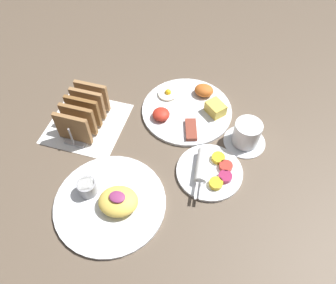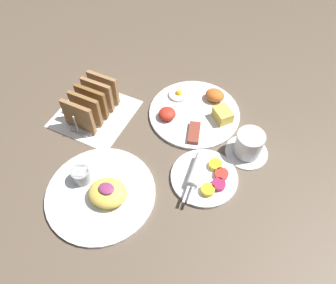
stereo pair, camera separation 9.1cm
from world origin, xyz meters
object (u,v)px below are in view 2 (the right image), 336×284
at_px(plate_breakfast, 196,111).
at_px(toast_rack, 92,102).
at_px(plate_condiments, 204,176).
at_px(coffee_cup, 249,145).
at_px(plate_foreground, 101,192).

bearing_deg(plate_breakfast, toast_rack, -154.13).
bearing_deg(plate_condiments, plate_breakfast, 118.23).
distance_m(plate_breakfast, coffee_cup, 0.20).
bearing_deg(toast_rack, plate_foreground, -53.18).
bearing_deg(plate_breakfast, plate_condiments, -61.77).
xyz_separation_m(toast_rack, coffee_cup, (0.47, 0.06, -0.02)).
xyz_separation_m(plate_foreground, coffee_cup, (0.30, 0.29, 0.02)).
distance_m(plate_condiments, toast_rack, 0.40).
relative_size(plate_condiments, plate_foreground, 0.68).
distance_m(toast_rack, coffee_cup, 0.47).
relative_size(toast_rack, coffee_cup, 1.50).
distance_m(plate_breakfast, toast_rack, 0.31).
xyz_separation_m(plate_condiments, toast_rack, (-0.39, 0.07, 0.04)).
height_order(plate_breakfast, plate_condiments, plate_breakfast).
xyz_separation_m(plate_condiments, plate_foreground, (-0.22, -0.16, 0.00)).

